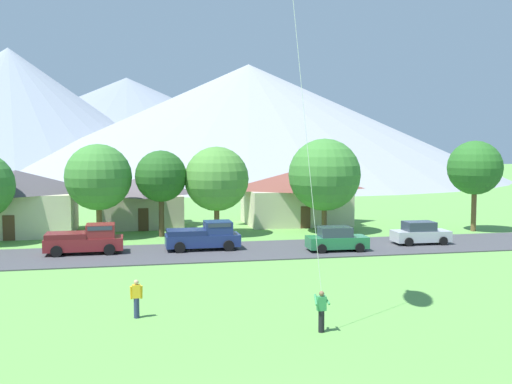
{
  "coord_description": "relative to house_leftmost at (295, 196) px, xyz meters",
  "views": [
    {
      "loc": [
        -3.39,
        -13.56,
        7.44
      ],
      "look_at": [
        2.0,
        12.04,
        5.4
      ],
      "focal_mm": 42.12,
      "sensor_mm": 36.0,
      "label": 1
    }
  ],
  "objects": [
    {
      "name": "road_strip",
      "position": [
        -11.97,
        -13.75,
        -2.57
      ],
      "size": [
        160.0,
        7.56,
        0.08
      ],
      "primitive_type": "cube",
      "color": "#424247",
      "rests_on": "ground"
    },
    {
      "name": "mountain_west_ridge",
      "position": [
        -44.24,
        103.98,
        13.08
      ],
      "size": [
        88.38,
        88.38,
        31.39
      ],
      "primitive_type": "cone",
      "color": "gray",
      "rests_on": "ground"
    },
    {
      "name": "mountain_far_east_ridge",
      "position": [
        -15.94,
        133.82,
        11.37
      ],
      "size": [
        127.45,
        127.45,
        27.97
      ],
      "primitive_type": "cone",
      "color": "gray",
      "rests_on": "ground"
    },
    {
      "name": "mountain_central_ridge",
      "position": [
        12.4,
        85.51,
        10.62
      ],
      "size": [
        116.59,
        116.59,
        26.46
      ],
      "primitive_type": "cone",
      "color": "#8E939E",
      "rests_on": "ground"
    },
    {
      "name": "mountain_east_ridge",
      "position": [
        32.24,
        110.84,
        6.63
      ],
      "size": [
        76.16,
        76.16,
        18.49
      ],
      "primitive_type": "cone",
      "color": "gray",
      "rests_on": "ground"
    },
    {
      "name": "house_leftmost",
      "position": [
        0.0,
        0.0,
        0.0
      ],
      "size": [
        10.06,
        7.38,
        5.05
      ],
      "color": "beige",
      "rests_on": "ground"
    },
    {
      "name": "house_left_center",
      "position": [
        -14.28,
        1.19,
        -0.25
      ],
      "size": [
        7.69,
        7.19,
        4.57
      ],
      "color": "beige",
      "rests_on": "ground"
    },
    {
      "name": "house_right_center",
      "position": [
        -24.69,
        -1.79,
        0.17
      ],
      "size": [
        10.12,
        7.76,
        5.38
      ],
      "color": "beige",
      "rests_on": "ground"
    },
    {
      "name": "tree_near_left",
      "position": [
        13.8,
        -8.08,
        2.88
      ],
      "size": [
        4.67,
        4.67,
        7.85
      ],
      "color": "brown",
      "rests_on": "ground"
    },
    {
      "name": "tree_center",
      "position": [
        0.82,
        -6.24,
        2.33
      ],
      "size": [
        6.14,
        6.14,
        8.02
      ],
      "color": "brown",
      "rests_on": "ground"
    },
    {
      "name": "tree_right_of_center",
      "position": [
        -12.89,
        -5.69,
        2.3
      ],
      "size": [
        4.19,
        4.19,
        7.04
      ],
      "color": "#4C3823",
      "rests_on": "ground"
    },
    {
      "name": "tree_near_right",
      "position": [
        -17.84,
        -5.33,
        2.28
      ],
      "size": [
        5.33,
        5.33,
        7.57
      ],
      "color": "brown",
      "rests_on": "ground"
    },
    {
      "name": "tree_far_right",
      "position": [
        -8.37,
        -5.78,
        2.06
      ],
      "size": [
        5.33,
        5.33,
        7.35
      ],
      "color": "brown",
      "rests_on": "ground"
    },
    {
      "name": "parked_car_green_west_end",
      "position": [
        -1.27,
        -15.25,
        -1.75
      ],
      "size": [
        4.28,
        2.23,
        1.68
      ],
      "color": "#237042",
      "rests_on": "road_strip"
    },
    {
      "name": "parked_car_silver_mid_west",
      "position": [
        5.85,
        -13.78,
        -1.75
      ],
      "size": [
        4.26,
        2.19,
        1.68
      ],
      "color": "#B7BCC1",
      "rests_on": "road_strip"
    },
    {
      "name": "pickup_truck_maroon_west_side",
      "position": [
        -18.35,
        -12.77,
        -1.55
      ],
      "size": [
        5.21,
        2.34,
        1.99
      ],
      "color": "maroon",
      "rests_on": "road_strip"
    },
    {
      "name": "pickup_truck_navy_east_side",
      "position": [
        -10.26,
        -12.91,
        -1.55
      ],
      "size": [
        5.21,
        2.33,
        1.99
      ],
      "color": "navy",
      "rests_on": "road_strip"
    },
    {
      "name": "watcher_person",
      "position": [
        -15.17,
        -28.87,
        -1.74
      ],
      "size": [
        0.56,
        0.24,
        1.68
      ],
      "color": "navy",
      "rests_on": "ground"
    }
  ]
}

